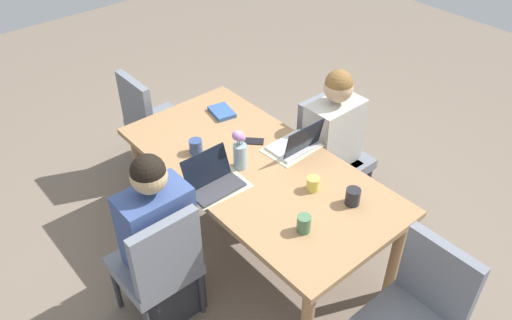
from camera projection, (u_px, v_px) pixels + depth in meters
ground_plane at (256, 248)px, 3.69m from camera, size 10.00×10.00×0.00m
dining_table at (256, 176)px, 3.28m from camera, size 1.90×0.93×0.76m
chair_near_left_near at (159, 263)px, 2.93m from camera, size 0.44×0.44×0.90m
person_near_left_near at (161, 247)px, 2.99m from camera, size 0.36×0.40×1.19m
chair_far_left_mid at (329, 148)px, 3.81m from camera, size 0.44×0.44×0.90m
person_far_left_mid at (331, 153)px, 3.72m from camera, size 0.36×0.40×1.19m
chair_head_right_left_far at (419, 309)px, 2.68m from camera, size 0.44×0.44×0.90m
chair_head_left_right_near at (151, 119)px, 4.13m from camera, size 0.44×0.44×0.90m
flower_vase at (240, 148)px, 3.13m from camera, size 0.09×0.10×0.29m
placemat_near_left_near at (217, 187)px, 3.07m from camera, size 0.28×0.38×0.00m
placemat_far_left_mid at (292, 148)px, 3.38m from camera, size 0.28×0.37×0.00m
laptop_far_left_mid at (297, 144)px, 3.34m from camera, size 0.22×0.32×0.21m
laptop_near_left_near at (212, 181)px, 3.05m from camera, size 0.22×0.32×0.20m
coffee_mug_near_left at (313, 184)px, 3.02m from camera, size 0.08×0.08×0.09m
coffee_mug_near_right at (353, 197)px, 2.92m from camera, size 0.09×0.09×0.10m
coffee_mug_centre_left at (304, 224)px, 2.75m from camera, size 0.08×0.08×0.10m
coffee_mug_centre_right at (196, 146)px, 3.31m from camera, size 0.09×0.09×0.10m
book_red_cover at (222, 112)px, 3.71m from camera, size 0.22×0.18×0.03m
phone_black at (253, 141)px, 3.44m from camera, size 0.16×0.16×0.01m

